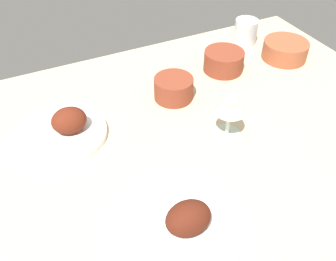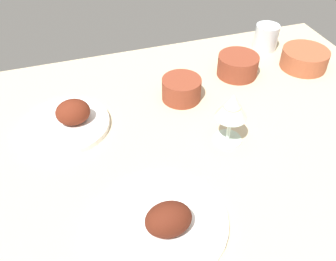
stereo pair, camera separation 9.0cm
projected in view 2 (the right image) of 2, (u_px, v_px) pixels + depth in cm
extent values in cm
cube|color=#C6B28E|center=(168.00, 142.00, 93.11)|extent=(140.00, 90.00, 4.00)
cylinder|color=white|center=(161.00, 222.00, 71.92)|extent=(26.77, 26.77, 1.60)
ellipsoid|color=#511E11|center=(168.00, 219.00, 67.89)|extent=(9.10, 6.99, 6.59)
cylinder|color=white|center=(66.00, 125.00, 93.91)|extent=(22.62, 22.62, 1.60)
ellipsoid|color=#602314|center=(73.00, 112.00, 91.69)|extent=(8.71, 7.15, 6.62)
cylinder|color=brown|center=(181.00, 89.00, 101.72)|extent=(11.06, 11.06, 6.34)
cylinder|color=#D6BC70|center=(182.00, 81.00, 99.94)|extent=(9.07, 9.07, 1.00)
cylinder|color=#A35133|center=(304.00, 59.00, 114.37)|extent=(14.46, 14.46, 5.93)
cylinder|color=#DBCC7A|center=(306.00, 52.00, 112.72)|extent=(11.86, 11.86, 1.00)
cylinder|color=brown|center=(238.00, 65.00, 110.89)|extent=(12.35, 12.35, 6.44)
cylinder|color=#9E3314|center=(239.00, 58.00, 109.08)|extent=(10.13, 10.13, 1.00)
cylinder|color=silver|center=(227.00, 139.00, 90.68)|extent=(7.00, 7.00, 0.50)
cylinder|color=silver|center=(229.00, 128.00, 88.18)|extent=(1.00, 1.00, 7.00)
cone|color=silver|center=(232.00, 106.00, 83.68)|extent=(7.60, 7.60, 6.50)
cylinder|color=beige|center=(232.00, 111.00, 84.64)|extent=(4.18, 4.18, 2.80)
cylinder|color=silver|center=(266.00, 37.00, 122.49)|extent=(7.87, 7.87, 8.40)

